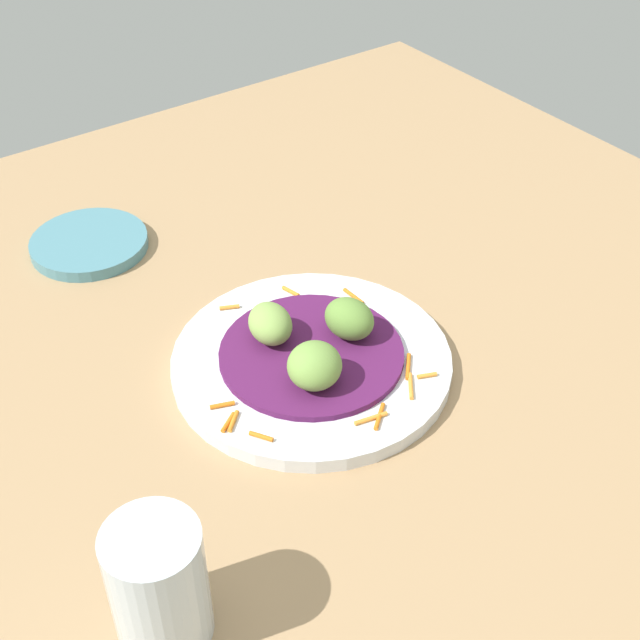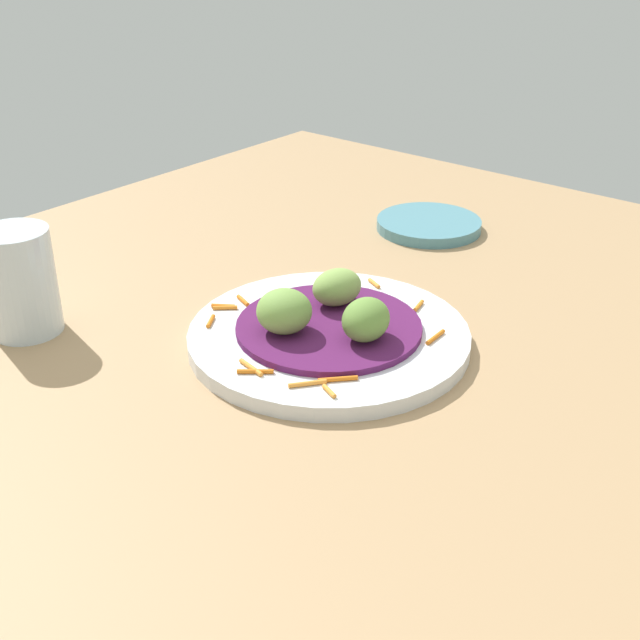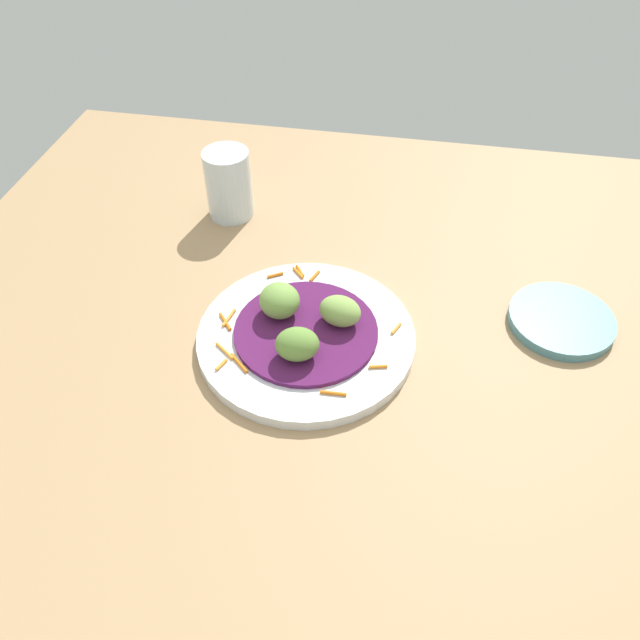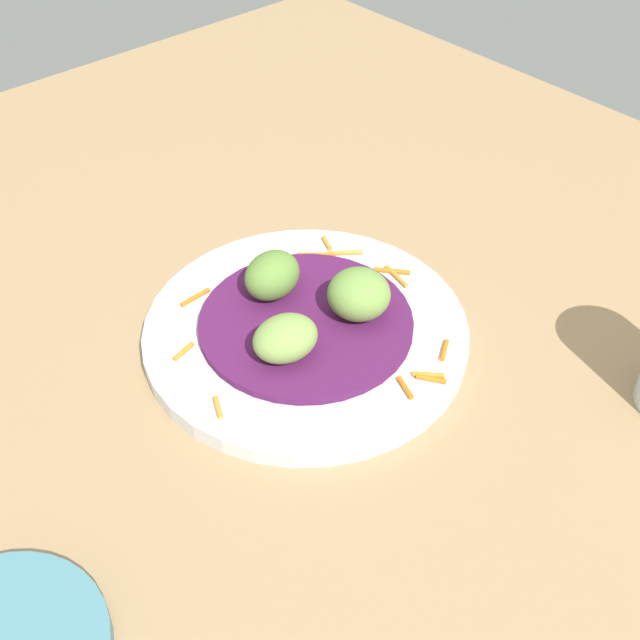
% 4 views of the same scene
% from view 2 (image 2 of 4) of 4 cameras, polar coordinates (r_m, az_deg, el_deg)
% --- Properties ---
extents(table_surface, '(1.10, 1.10, 0.02)m').
position_cam_2_polar(table_surface, '(0.78, 3.29, -2.45)').
color(table_surface, tan).
rests_on(table_surface, ground).
extents(main_plate, '(0.26, 0.26, 0.01)m').
position_cam_2_polar(main_plate, '(0.78, 0.61, -1.15)').
color(main_plate, silver).
rests_on(main_plate, table_surface).
extents(cabbage_bed, '(0.17, 0.17, 0.01)m').
position_cam_2_polar(cabbage_bed, '(0.77, 0.61, -0.47)').
color(cabbage_bed, '#51194C').
rests_on(cabbage_bed, main_plate).
extents(carrot_garnish, '(0.22, 0.21, 0.00)m').
position_cam_2_polar(carrot_garnish, '(0.76, -1.31, -1.34)').
color(carrot_garnish, orange).
rests_on(carrot_garnish, main_plate).
extents(guac_scoop_left, '(0.07, 0.07, 0.04)m').
position_cam_2_polar(guac_scoop_left, '(0.75, -2.47, 0.61)').
color(guac_scoop_left, '#759E47').
rests_on(guac_scoop_left, cabbage_bed).
extents(guac_scoop_center, '(0.06, 0.05, 0.04)m').
position_cam_2_polar(guac_scoop_center, '(0.74, 3.16, 0.03)').
color(guac_scoop_center, olive).
rests_on(guac_scoop_center, cabbage_bed).
extents(guac_scoop_right, '(0.06, 0.05, 0.04)m').
position_cam_2_polar(guac_scoop_right, '(0.80, 1.17, 2.27)').
color(guac_scoop_right, '#84A851').
rests_on(guac_scoop_right, cabbage_bed).
extents(side_plate_small, '(0.13, 0.13, 0.01)m').
position_cam_2_polar(side_plate_small, '(1.05, 7.47, 6.51)').
color(side_plate_small, teal).
rests_on(side_plate_small, table_surface).
extents(water_glass, '(0.07, 0.07, 0.10)m').
position_cam_2_polar(water_glass, '(0.83, -19.86, 2.48)').
color(water_glass, silver).
rests_on(water_glass, table_surface).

